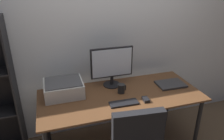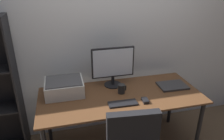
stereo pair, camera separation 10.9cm
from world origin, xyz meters
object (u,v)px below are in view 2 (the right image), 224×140
object	(u,v)px
monitor	(113,65)
mouse	(145,101)
keyboard	(123,104)
laptop	(172,86)
desk	(121,101)
printer	(64,87)
coffee_mug	(121,89)

from	to	relation	value
monitor	mouse	world-z (taller)	monitor
keyboard	laptop	world-z (taller)	laptop
desk	printer	bearing A→B (deg)	163.26
desk	mouse	world-z (taller)	mouse
desk	laptop	size ratio (longest dim) A/B	5.43
desk	keyboard	xyz separation A→B (m)	(-0.03, -0.19, 0.08)
monitor	coffee_mug	size ratio (longest dim) A/B	4.74
desk	keyboard	world-z (taller)	keyboard
keyboard	coffee_mug	world-z (taller)	coffee_mug
desk	laptop	bearing A→B (deg)	3.15
mouse	laptop	bearing A→B (deg)	32.17
keyboard	printer	size ratio (longest dim) A/B	0.72
coffee_mug	monitor	bearing A→B (deg)	102.60
keyboard	laptop	bearing A→B (deg)	20.48
monitor	coffee_mug	world-z (taller)	monitor
keyboard	printer	world-z (taller)	printer
desk	laptop	world-z (taller)	laptop
mouse	printer	bearing A→B (deg)	158.01
desk	mouse	size ratio (longest dim) A/B	18.10
mouse	coffee_mug	size ratio (longest dim) A/B	0.94
desk	mouse	bearing A→B (deg)	-45.18
monitor	keyboard	size ratio (longest dim) A/B	1.67
monitor	laptop	xyz separation A→B (m)	(0.66, -0.20, -0.25)
keyboard	monitor	bearing A→B (deg)	91.27
coffee_mug	laptop	distance (m)	0.62
monitor	keyboard	bearing A→B (deg)	-90.74
desk	monitor	world-z (taller)	monitor
monitor	keyboard	distance (m)	0.49
monitor	keyboard	xyz separation A→B (m)	(-0.01, -0.42, -0.25)
keyboard	mouse	distance (m)	0.23
laptop	mouse	bearing A→B (deg)	-149.89
desk	mouse	xyz separation A→B (m)	(0.20, -0.20, 0.09)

